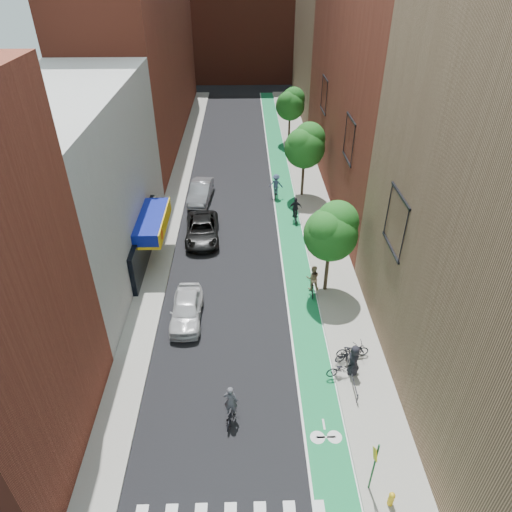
{
  "coord_description": "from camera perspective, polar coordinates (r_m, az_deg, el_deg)",
  "views": [
    {
      "loc": [
        0.38,
        -13.78,
        18.98
      ],
      "look_at": [
        1.07,
        12.0,
        1.5
      ],
      "focal_mm": 32.0,
      "sensor_mm": 36.0,
      "label": 1
    }
  ],
  "objects": [
    {
      "name": "cyclist_lane_near",
      "position": [
        29.92,
        7.1,
        -3.23
      ],
      "size": [
        0.9,
        1.61,
        2.15
      ],
      "rotation": [
        0.0,
        0.0,
        3.09
      ],
      "color": "black",
      "rests_on": "ground"
    },
    {
      "name": "building_far_closure",
      "position": [
        86.25,
        -2.01,
        28.14
      ],
      "size": [
        30.0,
        14.0,
        20.0
      ],
      "primitive_type": "cube",
      "color": "maroon",
      "rests_on": "ground"
    },
    {
      "name": "parked_car_black",
      "position": [
        35.78,
        -6.75,
        3.27
      ],
      "size": [
        2.85,
        5.65,
        1.53
      ],
      "primitive_type": "imported",
      "rotation": [
        0.0,
        0.0,
        0.06
      ],
      "color": "black",
      "rests_on": "ground"
    },
    {
      "name": "cyclist_lane_mid",
      "position": [
        38.0,
        4.94,
        5.41
      ],
      "size": [
        1.03,
        1.79,
        2.11
      ],
      "rotation": [
        0.0,
        0.0,
        3.15
      ],
      "color": "black",
      "rests_on": "ground"
    },
    {
      "name": "tree_near",
      "position": [
        28.27,
        9.43,
        3.18
      ],
      "size": [
        3.4,
        3.36,
        6.42
      ],
      "color": "#332619",
      "rests_on": "ground"
    },
    {
      "name": "building_left_white",
      "position": [
        32.71,
        -21.99,
        8.2
      ],
      "size": [
        8.0,
        20.0,
        12.0
      ],
      "primitive_type": "cube",
      "color": "silver",
      "rests_on": "ground"
    },
    {
      "name": "building_right_mid_red",
      "position": [
        42.2,
        15.66,
        22.11
      ],
      "size": [
        8.0,
        28.0,
        22.0
      ],
      "primitive_type": "cube",
      "color": "maroon",
      "rests_on": "ground"
    },
    {
      "name": "building_right_far_tan",
      "position": [
        65.59,
        9.6,
        24.97
      ],
      "size": [
        8.0,
        20.0,
        18.0
      ],
      "primitive_type": "cube",
      "color": "#8C6B4C",
      "rests_on": "ground"
    },
    {
      "name": "parked_bike_mid",
      "position": [
        25.9,
        11.54,
        -11.75
      ],
      "size": [
        1.8,
        1.1,
        1.04
      ],
      "primitive_type": "imported",
      "rotation": [
        0.0,
        0.0,
        1.95
      ],
      "color": "black",
      "rests_on": "sidewalk_right"
    },
    {
      "name": "bike_lane",
      "position": [
        44.22,
        3.35,
        8.67
      ],
      "size": [
        2.0,
        68.0,
        0.01
      ],
      "primitive_type": "cube",
      "color": "#167F3F",
      "rests_on": "ground"
    },
    {
      "name": "building_left_far_red",
      "position": [
        57.48,
        -14.32,
        25.24
      ],
      "size": [
        8.0,
        36.0,
        22.0
      ],
      "primitive_type": "cube",
      "color": "maroon",
      "rests_on": "ground"
    },
    {
      "name": "parked_bike_near",
      "position": [
        25.11,
        10.81,
        -13.64
      ],
      "size": [
        1.91,
        0.96,
        0.96
      ],
      "primitive_type": "imported",
      "rotation": [
        0.0,
        0.0,
        1.76
      ],
      "color": "black",
      "rests_on": "sidewalk_right"
    },
    {
      "name": "sign_pole",
      "position": [
        20.61,
        14.52,
        -23.91
      ],
      "size": [
        0.13,
        0.71,
        3.0
      ],
      "color": "#194C26",
      "rests_on": "sidewalk_right"
    },
    {
      "name": "cyclist_lane_far",
      "position": [
        41.73,
        2.52,
        8.66
      ],
      "size": [
        1.35,
        1.64,
        2.23
      ],
      "rotation": [
        0.0,
        0.0,
        2.9
      ],
      "color": "black",
      "rests_on": "ground"
    },
    {
      "name": "parked_car_white",
      "position": [
        28.18,
        -8.68,
        -6.59
      ],
      "size": [
        1.87,
        4.58,
        1.56
      ],
      "primitive_type": "imported",
      "rotation": [
        0.0,
        0.0,
        0.01
      ],
      "color": "silver",
      "rests_on": "ground"
    },
    {
      "name": "fire_hydrant",
      "position": [
        21.55,
        16.55,
        -27.05
      ],
      "size": [
        0.26,
        0.26,
        0.75
      ],
      "color": "gold",
      "rests_on": "sidewalk_right"
    },
    {
      "name": "sidewalk_left",
      "position": [
        44.5,
        -9.73,
        8.49
      ],
      "size": [
        2.0,
        68.0,
        0.15
      ],
      "primitive_type": "cube",
      "color": "gray",
      "rests_on": "ground"
    },
    {
      "name": "cyclist_lead",
      "position": [
        22.96,
        -3.16,
        -18.55
      ],
      "size": [
        0.93,
        1.84,
        2.17
      ],
      "rotation": [
        0.0,
        0.0,
        2.96
      ],
      "color": "black",
      "rests_on": "ground"
    },
    {
      "name": "ground",
      "position": [
        23.46,
        -1.95,
        -19.91
      ],
      "size": [
        160.0,
        160.0,
        0.0
      ],
      "primitive_type": "plane",
      "color": "black",
      "rests_on": "ground"
    },
    {
      "name": "sidewalk_right",
      "position": [
        44.46,
        6.61,
        8.74
      ],
      "size": [
        3.0,
        68.0,
        0.15
      ],
      "primitive_type": "cube",
      "color": "gray",
      "rests_on": "ground"
    },
    {
      "name": "parked_bike_far",
      "position": [
        26.14,
        11.98,
        -11.43
      ],
      "size": [
        1.88,
        0.82,
        0.96
      ],
      "primitive_type": "imported",
      "rotation": [
        0.0,
        0.0,
        1.67
      ],
      "color": "black",
      "rests_on": "sidewalk_right"
    },
    {
      "name": "pedestrian",
      "position": [
        25.0,
        12.13,
        -12.59
      ],
      "size": [
        0.71,
        0.99,
        1.87
      ],
      "primitive_type": "imported",
      "rotation": [
        0.0,
        0.0,
        -1.7
      ],
      "color": "black",
      "rests_on": "sidewalk_right"
    },
    {
      "name": "tree_mid",
      "position": [
        40.68,
        6.18,
        13.68
      ],
      "size": [
        3.55,
        3.53,
        6.74
      ],
      "color": "#332619",
      "rests_on": "ground"
    },
    {
      "name": "parked_car_silver",
      "position": [
        41.62,
        -6.93,
        8.0
      ],
      "size": [
        2.18,
        5.08,
        1.63
      ],
      "primitive_type": "imported",
      "rotation": [
        0.0,
        0.0,
        -0.09
      ],
      "color": "gray",
      "rests_on": "ground"
    },
    {
      "name": "tree_far",
      "position": [
        54.04,
        4.34,
        18.5
      ],
      "size": [
        3.3,
        3.25,
        6.21
      ],
      "color": "#332619",
      "rests_on": "ground"
    }
  ]
}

